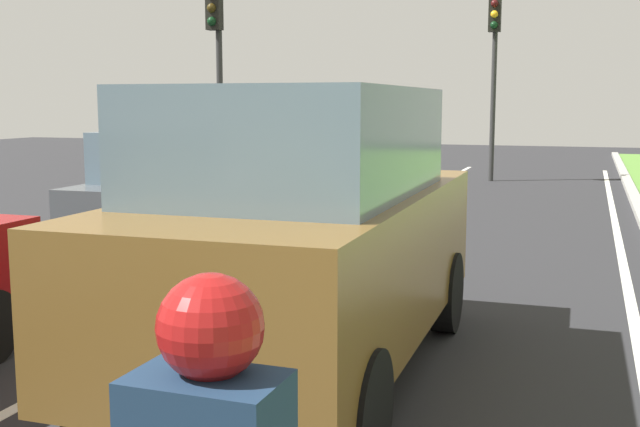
# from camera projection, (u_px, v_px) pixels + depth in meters

# --- Properties ---
(ground_plane) EXTENTS (60.00, 60.00, 0.00)m
(ground_plane) POSITION_uv_depth(u_px,v_px,m) (356.00, 255.00, 11.17)
(ground_plane) COLOR #262628
(lane_line_center) EXTENTS (0.12, 32.00, 0.01)m
(lane_line_center) POSITION_uv_depth(u_px,v_px,m) (310.00, 252.00, 11.39)
(lane_line_center) COLOR silver
(lane_line_center) RESTS_ON ground
(lane_line_right_edge) EXTENTS (0.12, 32.00, 0.01)m
(lane_line_right_edge) POSITION_uv_depth(u_px,v_px,m) (625.00, 273.00, 10.00)
(lane_line_right_edge) COLOR silver
(lane_line_right_edge) RESTS_ON ground
(car_suv_ahead) EXTENTS (2.01, 4.52, 2.28)m
(car_suv_ahead) POSITION_uv_depth(u_px,v_px,m) (305.00, 232.00, 6.10)
(car_suv_ahead) COLOR brown
(car_suv_ahead) RESTS_ON ground
(car_hatchback_far) EXTENTS (1.81, 3.74, 1.78)m
(car_hatchback_far) POSITION_uv_depth(u_px,v_px,m) (178.00, 194.00, 11.07)
(car_hatchback_far) COLOR #474C51
(car_hatchback_far) RESTS_ON ground
(traffic_light_overhead_left) EXTENTS (0.32, 0.50, 4.81)m
(traffic_light_overhead_left) POSITION_uv_depth(u_px,v_px,m) (217.00, 51.00, 17.02)
(traffic_light_overhead_left) COLOR #2D2D2D
(traffic_light_overhead_left) RESTS_ON ground
(traffic_light_far_median) EXTENTS (0.32, 0.50, 5.22)m
(traffic_light_far_median) POSITION_uv_depth(u_px,v_px,m) (494.00, 52.00, 21.12)
(traffic_light_far_median) COLOR #2D2D2D
(traffic_light_far_median) RESTS_ON ground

